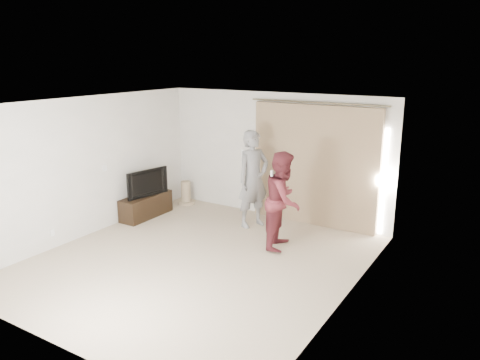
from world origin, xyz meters
The scene contains 10 objects.
floor centered at (0.00, 0.00, 0.00)m, with size 5.50×5.50×0.00m, color #C0AA90.
wall_back centered at (0.00, 2.75, 1.30)m, with size 5.00×0.04×2.60m, color silver.
wall_left centered at (-2.50, 0.00, 1.30)m, with size 0.04×5.50×2.60m.
ceiling centered at (0.00, 0.00, 2.60)m, with size 5.00×5.50×0.01m, color white.
curtain centered at (0.91, 2.68, 1.20)m, with size 2.80×0.11×2.46m.
tv_console centered at (-2.27, 1.25, 0.23)m, with size 0.42×1.22×0.47m, color black.
tv centered at (-2.27, 1.25, 0.75)m, with size 0.99×0.13×0.57m, color black.
scratching_post centered at (-2.10, 2.40, 0.21)m, with size 0.40×0.40×0.53m.
person_man centered at (-0.07, 1.96, 0.96)m, with size 0.71×0.83×1.93m.
person_woman centered at (0.92, 1.31, 0.86)m, with size 0.81×0.95×1.73m.
Camera 1 is at (4.35, -5.73, 3.29)m, focal length 35.00 mm.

